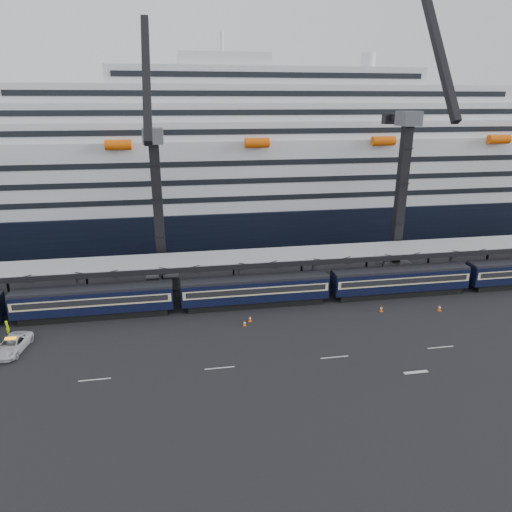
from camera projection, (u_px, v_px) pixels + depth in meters
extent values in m
plane|color=black|center=(340.00, 337.00, 51.53)|extent=(260.00, 260.00, 0.00)
cube|color=beige|center=(95.00, 380.00, 43.65)|extent=(3.00, 0.15, 0.02)
cube|color=beige|center=(220.00, 368.00, 45.56)|extent=(3.00, 0.15, 0.02)
cube|color=beige|center=(334.00, 357.00, 47.48)|extent=(3.00, 0.15, 0.02)
cube|color=beige|center=(440.00, 347.00, 49.39)|extent=(3.00, 0.15, 0.02)
cube|color=beige|center=(416.00, 372.00, 44.86)|extent=(2.50, 0.40, 0.02)
cube|color=black|center=(96.00, 313.00, 56.26)|extent=(17.48, 2.40, 0.90)
cube|color=black|center=(94.00, 300.00, 55.67)|extent=(19.00, 2.80, 2.70)
cube|color=beige|center=(94.00, 298.00, 55.58)|extent=(18.62, 2.92, 1.05)
cube|color=black|center=(94.00, 297.00, 55.56)|extent=(17.86, 2.98, 0.70)
cube|color=black|center=(93.00, 289.00, 55.19)|extent=(19.00, 2.50, 0.35)
cube|color=black|center=(255.00, 302.00, 59.44)|extent=(17.48, 2.40, 0.90)
cube|color=black|center=(255.00, 289.00, 58.86)|extent=(19.00, 2.80, 2.70)
cube|color=beige|center=(255.00, 287.00, 58.76)|extent=(18.62, 2.92, 1.05)
cube|color=black|center=(255.00, 287.00, 58.75)|extent=(17.86, 2.98, 0.70)
cube|color=black|center=(255.00, 279.00, 58.38)|extent=(19.00, 2.50, 0.35)
cube|color=black|center=(399.00, 292.00, 62.63)|extent=(17.48, 2.40, 0.90)
cube|color=black|center=(400.00, 280.00, 62.05)|extent=(19.00, 2.80, 2.70)
cube|color=beige|center=(400.00, 278.00, 61.95)|extent=(18.62, 2.92, 1.05)
cube|color=black|center=(400.00, 277.00, 61.93)|extent=(17.86, 2.98, 0.70)
cube|color=black|center=(401.00, 269.00, 61.56)|extent=(19.00, 2.50, 0.35)
cube|color=gray|center=(308.00, 253.00, 62.85)|extent=(130.00, 6.00, 0.25)
cube|color=black|center=(314.00, 262.00, 60.15)|extent=(130.00, 0.25, 0.70)
cube|color=black|center=(302.00, 249.00, 65.75)|extent=(130.00, 0.25, 0.70)
cube|color=black|center=(7.00, 282.00, 59.96)|extent=(0.25, 0.25, 5.40)
cube|color=black|center=(78.00, 294.00, 56.33)|extent=(0.25, 0.25, 5.40)
cube|color=black|center=(87.00, 278.00, 61.56)|extent=(0.25, 0.25, 5.40)
cube|color=black|center=(161.00, 289.00, 57.92)|extent=(0.25, 0.25, 5.40)
cube|color=black|center=(162.00, 273.00, 63.15)|extent=(0.25, 0.25, 5.40)
cube|color=black|center=(239.00, 284.00, 59.52)|extent=(0.25, 0.25, 5.40)
cube|color=black|center=(234.00, 269.00, 64.74)|extent=(0.25, 0.25, 5.40)
cube|color=black|center=(313.00, 279.00, 61.11)|extent=(0.25, 0.25, 5.40)
cube|color=black|center=(302.00, 265.00, 66.33)|extent=(0.25, 0.25, 5.40)
cube|color=black|center=(383.00, 274.00, 62.70)|extent=(0.25, 0.25, 5.40)
cube|color=black|center=(367.00, 261.00, 67.93)|extent=(0.25, 0.25, 5.40)
cube|color=black|center=(449.00, 270.00, 64.30)|extent=(0.25, 0.25, 5.40)
cube|color=black|center=(429.00, 257.00, 69.52)|extent=(0.25, 0.25, 5.40)
cube|color=black|center=(488.00, 254.00, 71.11)|extent=(0.25, 0.25, 5.40)
cube|color=black|center=(265.00, 213.00, 93.32)|extent=(200.00, 28.00, 7.00)
cube|color=silver|center=(265.00, 166.00, 90.26)|extent=(190.00, 26.88, 12.00)
cube|color=silver|center=(265.00, 127.00, 87.84)|extent=(160.00, 24.64, 3.00)
cube|color=black|center=(279.00, 131.00, 76.29)|extent=(153.60, 0.12, 0.90)
cube|color=silver|center=(265.00, 111.00, 86.87)|extent=(124.00, 21.84, 3.00)
cube|color=black|center=(277.00, 112.00, 76.63)|extent=(119.04, 0.12, 0.90)
cube|color=silver|center=(265.00, 94.00, 85.90)|extent=(90.00, 19.04, 3.00)
cube|color=black|center=(276.00, 93.00, 76.97)|extent=(86.40, 0.12, 0.90)
cube|color=silver|center=(265.00, 77.00, 84.93)|extent=(56.00, 16.24, 3.00)
cube|color=black|center=(274.00, 75.00, 77.31)|extent=(53.76, 0.12, 0.90)
cube|color=silver|center=(222.00, 62.00, 82.85)|extent=(16.00, 12.00, 2.50)
cylinder|color=silver|center=(368.00, 61.00, 87.15)|extent=(2.80, 2.80, 3.00)
cylinder|color=#FF5F08|center=(118.00, 145.00, 71.14)|extent=(4.00, 1.60, 1.60)
cylinder|color=#FF5F08|center=(257.00, 143.00, 74.65)|extent=(4.00, 1.60, 1.60)
cylinder|color=#FF5F08|center=(383.00, 141.00, 78.15)|extent=(4.00, 1.60, 1.60)
cylinder|color=#FF5F08|center=(499.00, 139.00, 81.66)|extent=(4.00, 1.60, 1.60)
cube|color=#4C4E53|center=(163.00, 279.00, 65.75)|extent=(4.50, 4.50, 2.00)
cube|color=black|center=(158.00, 211.00, 62.52)|extent=(1.30, 1.30, 18.00)
cube|color=#4C4E53|center=(153.00, 136.00, 59.30)|extent=(2.60, 3.20, 2.00)
cube|color=black|center=(146.00, 77.00, 51.67)|extent=(0.90, 12.26, 14.37)
cube|color=black|center=(154.00, 135.00, 61.65)|extent=(0.90, 5.04, 0.90)
cube|color=black|center=(155.00, 135.00, 64.06)|extent=(2.20, 1.60, 1.60)
cube|color=#4C4E53|center=(393.00, 267.00, 70.39)|extent=(4.50, 4.50, 2.00)
cube|color=black|center=(401.00, 197.00, 66.84)|extent=(1.30, 1.30, 20.00)
cube|color=#4C4E53|center=(409.00, 118.00, 63.29)|extent=(2.60, 3.20, 2.00)
cube|color=black|center=(439.00, 50.00, 55.30)|extent=(0.90, 12.21, 16.90)
cube|color=black|center=(399.00, 118.00, 65.91)|extent=(0.90, 5.60, 0.90)
cube|color=black|center=(391.00, 119.00, 68.58)|extent=(2.20, 1.60, 1.60)
imported|color=silver|center=(12.00, 345.00, 48.34)|extent=(3.28, 5.75, 1.51)
imported|color=#D1FF0D|center=(7.00, 327.00, 52.05)|extent=(0.71, 0.68, 1.63)
cube|color=#FF5F08|center=(250.00, 321.00, 55.22)|extent=(0.38, 0.38, 0.04)
cone|color=#FF5F08|center=(250.00, 318.00, 55.09)|extent=(0.32, 0.32, 0.73)
cylinder|color=white|center=(250.00, 318.00, 55.09)|extent=(0.27, 0.27, 0.12)
cube|color=#FF5F08|center=(245.00, 325.00, 54.18)|extent=(0.35, 0.35, 0.04)
cone|color=#FF5F08|center=(245.00, 323.00, 54.07)|extent=(0.29, 0.29, 0.66)
cylinder|color=white|center=(245.00, 323.00, 54.07)|extent=(0.25, 0.25, 0.11)
cube|color=#FF5F08|center=(381.00, 311.00, 57.84)|extent=(0.40, 0.40, 0.04)
cone|color=#FF5F08|center=(381.00, 308.00, 57.71)|extent=(0.34, 0.34, 0.76)
cylinder|color=white|center=(381.00, 308.00, 57.71)|extent=(0.29, 0.29, 0.13)
cube|color=#FF5F08|center=(439.00, 310.00, 58.04)|extent=(0.43, 0.43, 0.05)
cone|color=#FF5F08|center=(440.00, 307.00, 57.90)|extent=(0.36, 0.36, 0.81)
cylinder|color=white|center=(440.00, 307.00, 57.90)|extent=(0.30, 0.30, 0.14)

